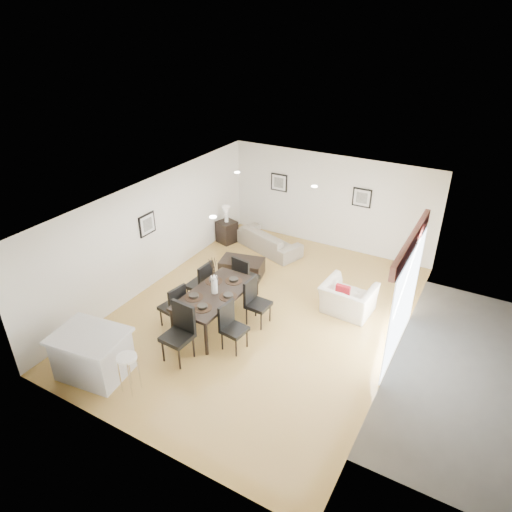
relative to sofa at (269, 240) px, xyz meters
The scene contains 26 objects.
ground 3.19m from the sofa, 64.95° to the right, with size 8.00×8.00×0.00m, color tan.
wall_back 2.04m from the sofa, 39.74° to the left, with size 6.00×0.04×2.70m, color white.
wall_front 7.09m from the sofa, 78.93° to the right, with size 6.00×0.04×2.70m, color white.
wall_left 3.48m from the sofa, 119.86° to the right, with size 0.04×8.00×2.70m, color white.
wall_right 5.32m from the sofa, 33.53° to the right, with size 0.04×8.00×2.70m, color white.
ceiling 3.99m from the sofa, 64.95° to the right, with size 6.00×8.00×0.02m, color white.
sofa is the anchor object (origin of this frame).
armchair 3.54m from the sofa, 31.60° to the right, with size 1.11×0.97×0.72m, color beige.
dining_table 3.78m from the sofa, 79.76° to the right, with size 1.04×1.99×0.82m.
dining_chair_wnear 4.21m from the sofa, 90.42° to the right, with size 0.54×0.54×1.04m.
dining_chair_wfar 3.23m from the sofa, 90.45° to the right, with size 0.51×0.51×1.10m.
dining_chair_enear 4.41m from the sofa, 71.88° to the right, with size 0.51×0.51×1.02m.
dining_chair_efar 3.49m from the sofa, 66.92° to the right, with size 0.50×0.50×1.06m.
dining_chair_head 4.97m from the sofa, 82.18° to the right, with size 0.57×0.57×1.19m.
dining_chair_foot 2.58m from the sofa, 75.20° to the right, with size 0.55×0.55×1.09m.
vase 3.85m from the sofa, 79.76° to the right, with size 1.00×1.58×0.83m.
coffee_table 1.61m from the sofa, 87.44° to the right, with size 1.09×0.65×0.43m, color black.
side_table 1.32m from the sofa, behind, with size 0.49×0.49×0.65m, color black.
table_lamp 1.48m from the sofa, behind, with size 0.25×0.25×0.48m.
cushion 3.52m from the sofa, 33.92° to the right, with size 0.32×0.10×0.32m, color maroon.
kitchen_island 6.13m from the sofa, 94.30° to the right, with size 1.43×1.17×0.91m.
bar_stool 6.14m from the sofa, 85.84° to the right, with size 0.36×0.36×0.79m.
framed_print_back_left 1.75m from the sofa, 103.10° to the left, with size 0.52×0.04×0.52m.
framed_print_back_right 2.84m from the sofa, 25.87° to the left, with size 0.52×0.04×0.52m.
framed_print_left_wall 3.74m from the sofa, 117.79° to the right, with size 0.04×0.52×0.52m.
sliding_door 5.20m from the sofa, 30.96° to the right, with size 0.12×2.70×2.57m.
Camera 1 is at (4.08, -7.47, 6.10)m, focal length 32.00 mm.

